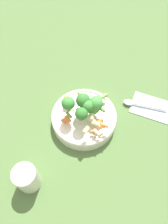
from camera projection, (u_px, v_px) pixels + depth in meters
The scene contains 6 objects.
ground_plane at pixel (84, 121), 0.77m from camera, with size 3.00×3.00×0.00m, color #4C6B38.
bowl at pixel (84, 118), 0.75m from camera, with size 0.22×0.22×0.05m.
pasta_salad at pixel (86, 107), 0.68m from camera, with size 0.17×0.16×0.09m.
cup at pixel (27, 178), 0.62m from camera, with size 0.07×0.07×0.10m.
napkin at pixel (152, 107), 0.79m from camera, with size 0.18×0.16×0.01m.
spoon at pixel (137, 104), 0.79m from camera, with size 0.15×0.08×0.01m.
Camera 1 is at (-0.07, -0.36, 0.68)m, focal length 35.00 mm.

